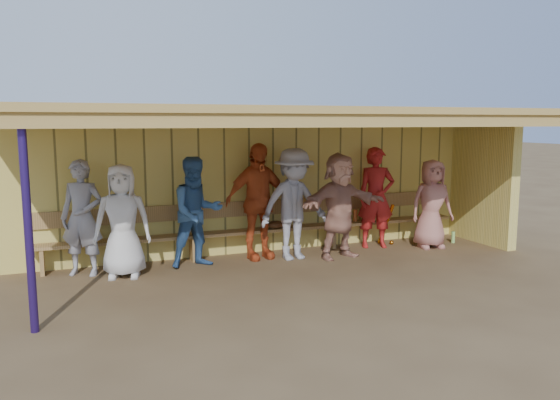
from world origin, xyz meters
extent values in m
plane|color=brown|center=(0.00, 0.00, 0.00)|extent=(90.00, 90.00, 0.00)
imported|color=gray|center=(-3.00, 0.81, 0.88)|extent=(0.76, 0.65, 1.76)
imported|color=silver|center=(-2.45, 0.49, 0.85)|extent=(0.93, 0.71, 1.69)
imported|color=#376198|center=(-1.30, 0.67, 0.88)|extent=(0.93, 0.76, 1.76)
imported|color=#C4491F|center=(-0.23, 0.81, 0.98)|extent=(1.20, 0.63, 1.96)
imported|color=#97969F|center=(0.33, 0.55, 0.93)|extent=(1.25, 0.77, 1.87)
imported|color=tan|center=(1.08, 0.35, 0.90)|extent=(1.73, 0.81, 1.79)
imported|color=#A91D1B|center=(2.07, 0.81, 0.92)|extent=(0.77, 0.61, 1.85)
imported|color=#B67266|center=(3.00, 0.40, 0.81)|extent=(0.87, 0.64, 1.62)
cube|color=#E2CC60|center=(0.00, 1.35, 1.20)|extent=(8.60, 0.20, 2.40)
cube|color=#E2CC60|center=(4.20, 0.45, 1.20)|extent=(0.20, 1.62, 2.40)
cube|color=tan|center=(0.00, 0.00, 2.45)|extent=(8.80, 3.20, 0.10)
cube|color=tan|center=(0.00, -1.50, 2.32)|extent=(8.80, 0.10, 0.18)
cube|color=tan|center=(-3.80, 0.00, 2.31)|extent=(0.08, 3.00, 0.16)
cube|color=tan|center=(-2.85, 0.00, 2.31)|extent=(0.08, 3.00, 0.16)
cube|color=tan|center=(-1.90, 0.00, 2.31)|extent=(0.08, 3.00, 0.16)
cube|color=tan|center=(-0.95, 0.00, 2.31)|extent=(0.08, 3.00, 0.16)
cube|color=tan|center=(0.00, 0.00, 2.31)|extent=(0.08, 3.00, 0.16)
cube|color=tan|center=(0.95, 0.00, 2.31)|extent=(0.08, 3.00, 0.16)
cube|color=tan|center=(1.90, 0.00, 2.31)|extent=(0.08, 3.00, 0.16)
cube|color=tan|center=(2.85, 0.00, 2.31)|extent=(0.08, 3.00, 0.16)
cube|color=tan|center=(3.80, 0.00, 2.31)|extent=(0.08, 3.00, 0.16)
cylinder|color=navy|center=(-3.60, -1.40, 1.20)|extent=(0.09, 0.09, 2.40)
cube|color=#A98148|center=(0.00, 1.06, 0.42)|extent=(7.60, 0.32, 0.05)
cube|color=#A98148|center=(0.00, 1.22, 0.80)|extent=(7.60, 0.04, 0.26)
cube|color=#A98148|center=(-3.60, 1.06, 0.20)|extent=(0.06, 0.29, 0.40)
cube|color=#A98148|center=(-1.29, 1.06, 0.20)|extent=(0.06, 0.29, 0.40)
cube|color=#A98148|center=(1.29, 1.06, 0.20)|extent=(0.06, 0.29, 0.40)
cube|color=#A98148|center=(3.60, 1.06, 0.20)|extent=(0.06, 0.29, 0.40)
cylinder|color=orange|center=(2.33, 0.86, 0.40)|extent=(0.13, 0.41, 0.80)
sphere|color=#C67217|center=(2.47, 0.86, 0.04)|extent=(0.08, 0.08, 0.08)
ellipsoid|color=#593319|center=(-3.05, 1.01, 0.52)|extent=(0.30, 0.24, 0.14)
ellipsoid|color=#593319|center=(-2.34, 1.01, 0.52)|extent=(0.30, 0.24, 0.14)
ellipsoid|color=#593319|center=(0.17, 1.01, 0.52)|extent=(0.30, 0.24, 0.14)
cylinder|color=#ACDB6D|center=(2.24, 1.11, 0.56)|extent=(0.07, 0.07, 0.22)
cylinder|color=orange|center=(1.82, 1.11, 0.56)|extent=(0.07, 0.07, 0.22)
cylinder|color=#95D369|center=(3.65, 0.56, 0.11)|extent=(0.07, 0.07, 0.22)
camera|label=1|loc=(-3.18, -7.75, 2.30)|focal=35.00mm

